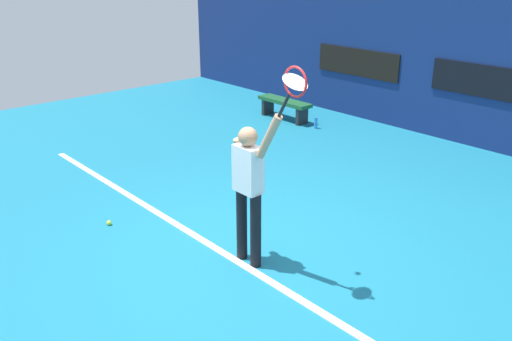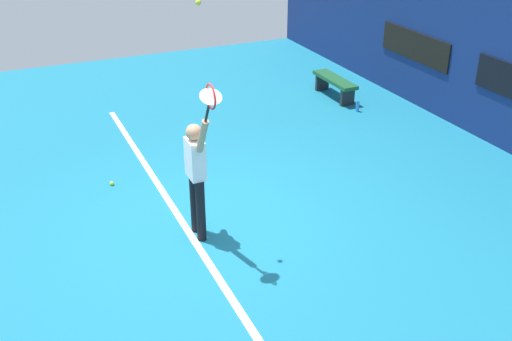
% 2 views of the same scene
% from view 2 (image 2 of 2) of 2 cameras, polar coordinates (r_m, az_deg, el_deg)
% --- Properties ---
extents(ground_plane, '(18.00, 18.00, 0.00)m').
position_cam_2_polar(ground_plane, '(8.94, -4.66, -5.00)').
color(ground_plane, teal).
extents(sponsor_banner_portside, '(2.20, 0.03, 0.60)m').
position_cam_2_polar(sponsor_banner_portside, '(13.59, 14.67, 11.23)').
color(sponsor_banner_portside, black).
extents(court_baseline, '(10.00, 0.10, 0.01)m').
position_cam_2_polar(court_baseline, '(8.86, -6.58, -5.39)').
color(court_baseline, white).
rests_on(court_baseline, ground_plane).
extents(tennis_player, '(0.77, 0.31, 1.94)m').
position_cam_2_polar(tennis_player, '(8.20, -5.63, -0.09)').
color(tennis_player, black).
rests_on(tennis_player, ground_plane).
extents(tennis_racket, '(0.45, 0.27, 0.61)m').
position_cam_2_polar(tennis_racket, '(7.11, -4.31, 6.75)').
color(tennis_racket, black).
extents(tennis_ball, '(0.07, 0.07, 0.07)m').
position_cam_2_polar(tennis_ball, '(7.34, -5.46, 15.42)').
color(tennis_ball, '#CCE033').
extents(court_bench, '(1.40, 0.36, 0.45)m').
position_cam_2_polar(court_bench, '(13.80, 7.40, 8.16)').
color(court_bench, '#1E592D').
rests_on(court_bench, ground_plane).
extents(water_bottle, '(0.07, 0.07, 0.24)m').
position_cam_2_polar(water_bottle, '(13.11, 9.51, 5.99)').
color(water_bottle, '#338CD8').
rests_on(water_bottle, ground_plane).
extents(spare_ball, '(0.07, 0.07, 0.07)m').
position_cam_2_polar(spare_ball, '(10.21, -13.38, -1.18)').
color(spare_ball, '#CCE033').
rests_on(spare_ball, ground_plane).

